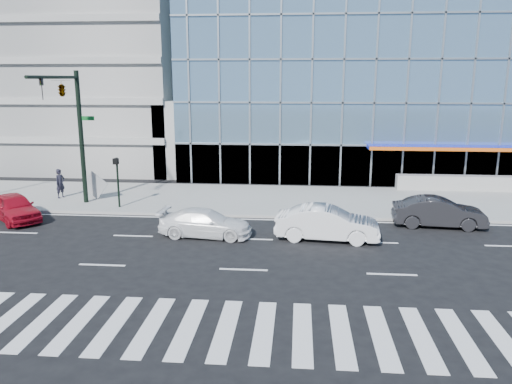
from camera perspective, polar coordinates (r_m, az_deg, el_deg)
ground at (r=24.51m, az=-0.40°, el=-5.42°), size 160.00×160.00×0.00m
sidewalk at (r=32.16m, az=0.93°, el=-0.83°), size 120.00×8.00×0.15m
theatre_building at (r=50.58m, az=18.89°, el=11.97°), size 42.00×26.00×15.00m
parking_garage at (r=54.00m, az=-19.97°, el=14.57°), size 24.00×24.00×20.00m
ramp_block at (r=42.24m, az=-6.28°, el=6.41°), size 6.00×8.00×6.00m
traffic_signal at (r=30.75m, az=-20.71°, el=9.21°), size 1.14×5.74×8.00m
ped_signal_post at (r=30.59m, az=-15.59°, el=1.93°), size 0.30×0.33×3.00m
white_suv at (r=24.94m, az=-5.81°, el=-3.55°), size 4.76×2.22×1.34m
white_sedan at (r=24.48m, az=8.13°, el=-3.56°), size 5.14×2.20×1.65m
dark_sedan at (r=28.07m, az=20.16°, el=-2.19°), size 4.85×2.01×1.56m
red_sedan at (r=30.57m, az=-25.91°, el=-1.57°), size 4.46×4.28×1.50m
pedestrian at (r=34.47m, az=-21.47°, el=0.92°), size 0.68×0.81×1.88m
tilted_panel at (r=33.29m, az=-17.96°, el=0.74°), size 1.82×0.18×1.82m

